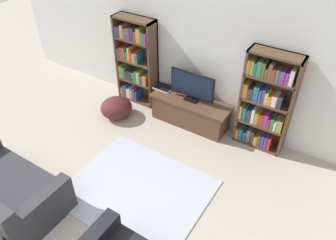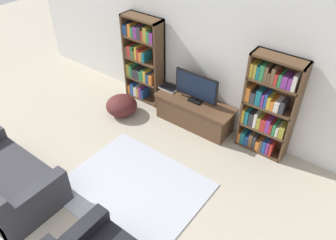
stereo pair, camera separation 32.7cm
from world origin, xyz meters
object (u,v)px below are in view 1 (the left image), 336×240
television (192,86)px  couch_left_sectional (2,193)px  bookshelf_right (265,103)px  bookshelf_left (136,61)px  tv_stand (190,111)px  laptop (164,88)px  beanbag_ottoman (116,108)px

television → couch_left_sectional: size_ratio=0.50×
bookshelf_right → television: size_ratio=2.06×
bookshelf_left → couch_left_sectional: size_ratio=1.02×
couch_left_sectional → television: bearing=67.6°
tv_stand → couch_left_sectional: 3.27m
laptop → bookshelf_left: bearing=174.6°
bookshelf_right → couch_left_sectional: (-2.49, -3.15, -0.57)m
tv_stand → laptop: size_ratio=4.28×
beanbag_ottoman → couch_left_sectional: bearing=-89.3°
beanbag_ottoman → television: bearing=24.0°
couch_left_sectional → beanbag_ottoman: 2.46m
bookshelf_right → couch_left_sectional: size_ratio=1.02×
beanbag_ottoman → bookshelf_right: bearing=15.4°
television → laptop: bearing=174.2°
bookshelf_left → tv_stand: bookshelf_left is taller
television → bookshelf_right: bearing=5.7°
laptop → couch_left_sectional: 3.17m
television → beanbag_ottoman: size_ratio=1.41×
tv_stand → television: 0.54m
bookshelf_left → couch_left_sectional: (0.05, -3.16, -0.60)m
tv_stand → beanbag_ottoman: tv_stand is taller
tv_stand → beanbag_ottoman: (-1.28, -0.56, -0.07)m
television → bookshelf_left: bearing=174.4°
tv_stand → laptop: (-0.63, 0.07, 0.26)m
bookshelf_left → laptop: bookshelf_left is taller
bookshelf_left → bookshelf_right: bearing=-0.1°
television → couch_left_sectional: television is taller
bookshelf_left → television: (1.30, -0.13, -0.07)m
laptop → couch_left_sectional: bearing=-101.4°
bookshelf_left → beanbag_ottoman: 0.97m
television → beanbag_ottoman: bearing=-156.0°
bookshelf_left → tv_stand: (1.30, -0.14, -0.61)m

